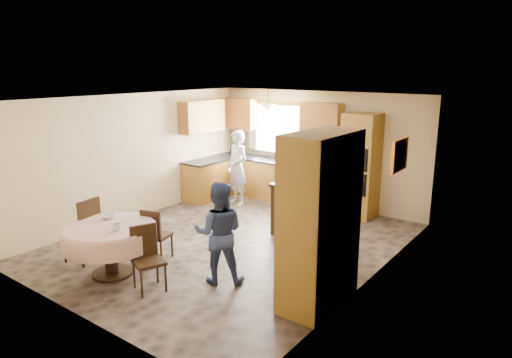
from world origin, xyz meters
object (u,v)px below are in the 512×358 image
object	(u,v)px
sideboard	(306,215)
chair_left	(85,227)
oven_tower	(360,166)
chair_right	(147,255)
person_sink	(237,168)
cupboard	(320,221)
chair_back	(155,232)
person_dining	(219,233)
dining_table	(110,237)

from	to	relation	value
sideboard	chair_left	bearing A→B (deg)	-123.31
oven_tower	sideboard	xyz separation A→B (m)	(-0.20, -1.79, -0.61)
chair_right	person_sink	size ratio (longest dim) A/B	0.54
sideboard	cupboard	distance (m)	2.34
chair_left	chair_right	xyz separation A→B (m)	(1.46, -0.02, -0.07)
cupboard	chair_right	distance (m)	2.42
sideboard	chair_back	world-z (taller)	sideboard
oven_tower	person_dining	xyz separation A→B (m)	(-0.35, -3.94, -0.32)
chair_back	person_dining	xyz separation A→B (m)	(1.29, 0.06, 0.26)
person_dining	cupboard	bearing A→B (deg)	157.03
oven_tower	cupboard	distance (m)	3.79
oven_tower	chair_left	distance (m)	5.31
dining_table	oven_tower	bearing A→B (deg)	69.38
dining_table	chair_right	bearing A→B (deg)	2.97
chair_left	person_dining	xyz separation A→B (m)	(2.13, 0.73, 0.17)
oven_tower	sideboard	bearing A→B (deg)	-96.53
chair_back	person_dining	size ratio (longest dim) A/B	0.58
sideboard	cupboard	size ratio (longest dim) A/B	0.57
dining_table	cupboard	bearing A→B (deg)	20.92
cupboard	sideboard	bearing A→B (deg)	124.61
dining_table	chair_back	size ratio (longest dim) A/B	1.57
sideboard	chair_left	size ratio (longest dim) A/B	1.23
person_sink	chair_back	bearing A→B (deg)	-58.34
sideboard	person_sink	distance (m)	2.54
chair_right	cupboard	bearing A→B (deg)	-41.30
person_dining	chair_left	bearing A→B (deg)	-16.21
oven_tower	dining_table	distance (m)	5.07
cupboard	dining_table	bearing A→B (deg)	-159.08
cupboard	dining_table	distance (m)	3.09
oven_tower	cupboard	size ratio (longest dim) A/B	0.94
oven_tower	chair_right	bearing A→B (deg)	-102.28
cupboard	person_sink	size ratio (longest dim) A/B	1.35
cupboard	person_sink	world-z (taller)	cupboard
cupboard	chair_left	distance (m)	3.74
oven_tower	dining_table	bearing A→B (deg)	-110.62
cupboard	person_dining	world-z (taller)	cupboard
sideboard	chair_back	xyz separation A→B (m)	(-1.43, -2.22, 0.02)
chair_right	sideboard	bearing A→B (deg)	6.32
oven_tower	chair_right	distance (m)	4.83
chair_right	person_dining	world-z (taller)	person_dining
dining_table	person_sink	bearing A→B (deg)	100.83
sideboard	person_sink	size ratio (longest dim) A/B	0.77
oven_tower	chair_left	xyz separation A→B (m)	(-2.48, -4.67, -0.49)
cupboard	person_sink	distance (m)	4.57
chair_right	person_dining	bearing A→B (deg)	-19.91
dining_table	person_sink	size ratio (longest dim) A/B	0.81
dining_table	person_sink	xyz separation A→B (m)	(-0.75, 3.89, 0.23)
oven_tower	person_sink	bearing A→B (deg)	-161.77
oven_tower	cupboard	xyz separation A→B (m)	(1.07, -3.64, 0.06)
chair_left	person_sink	size ratio (longest dim) A/B	0.62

